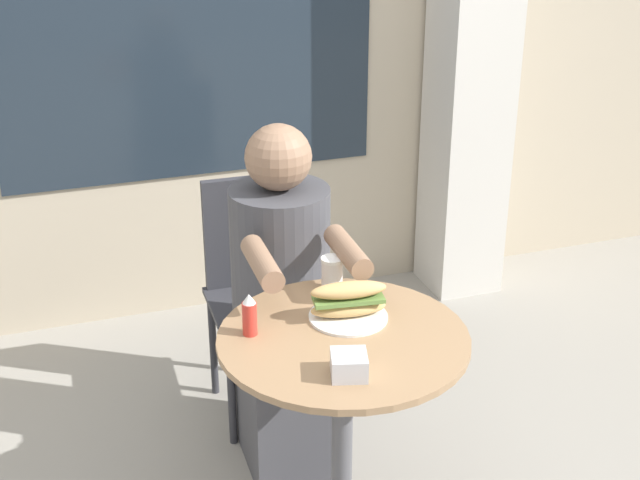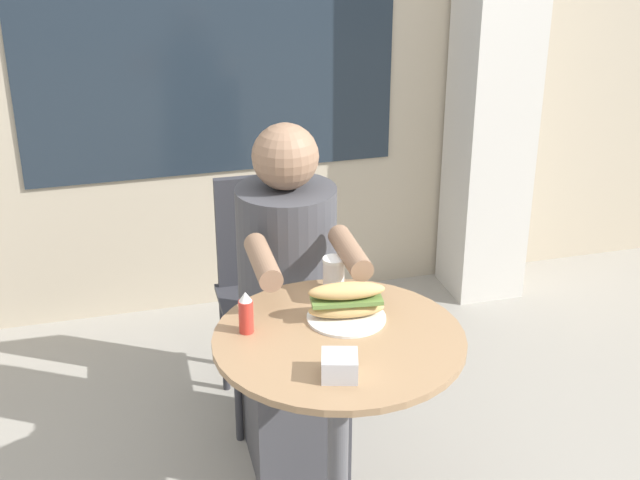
% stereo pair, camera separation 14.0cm
% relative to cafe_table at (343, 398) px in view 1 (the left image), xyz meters
% --- Properties ---
extents(lattice_pillar, '(0.31, 0.31, 2.40)m').
position_rel_cafe_table_xyz_m(lattice_pillar, '(1.14, 1.49, 0.66)').
color(lattice_pillar, beige).
rests_on(lattice_pillar, ground_plane).
extents(cafe_table, '(0.69, 0.69, 0.75)m').
position_rel_cafe_table_xyz_m(cafe_table, '(0.00, 0.00, 0.00)').
color(cafe_table, '#997551').
rests_on(cafe_table, ground_plane).
extents(diner_chair, '(0.39, 0.39, 0.87)m').
position_rel_cafe_table_xyz_m(diner_chair, '(-0.01, 0.87, -0.02)').
color(diner_chair, '#333338').
rests_on(diner_chair, ground_plane).
extents(seated_diner, '(0.34, 0.59, 1.18)m').
position_rel_cafe_table_xyz_m(seated_diner, '(-0.01, 0.52, -0.03)').
color(seated_diner, '#424247').
rests_on(seated_diner, ground_plane).
extents(sandwich_on_plate, '(0.22, 0.22, 0.11)m').
position_rel_cafe_table_xyz_m(sandwich_on_plate, '(0.05, 0.09, 0.25)').
color(sandwich_on_plate, white).
rests_on(sandwich_on_plate, cafe_table).
extents(drink_cup, '(0.07, 0.07, 0.11)m').
position_rel_cafe_table_xyz_m(drink_cup, '(0.06, 0.26, 0.26)').
color(drink_cup, silver).
rests_on(drink_cup, cafe_table).
extents(napkin_box, '(0.11, 0.11, 0.06)m').
position_rel_cafe_table_xyz_m(napkin_box, '(-0.05, -0.19, 0.23)').
color(napkin_box, silver).
rests_on(napkin_box, cafe_table).
extents(condiment_bottle, '(0.04, 0.04, 0.12)m').
position_rel_cafe_table_xyz_m(condiment_bottle, '(-0.24, 0.09, 0.26)').
color(condiment_bottle, red).
rests_on(condiment_bottle, cafe_table).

